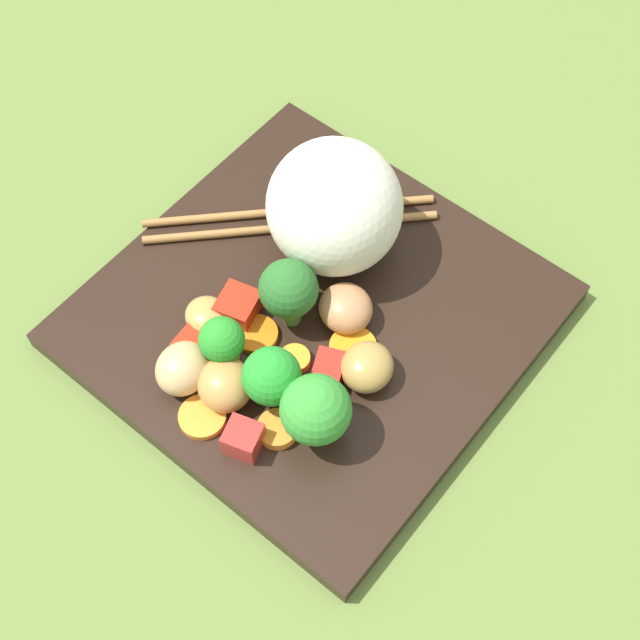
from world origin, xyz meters
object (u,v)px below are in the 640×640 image
(broccoli_floret_2, at_px, (272,377))
(chopstick_pair, at_px, (290,219))
(square_plate, at_px, (313,316))
(carrot_slice_0, at_px, (277,429))
(rice_mound, at_px, (334,207))

(broccoli_floret_2, bearing_deg, chopstick_pair, -142.38)
(square_plate, distance_m, carrot_slice_0, 0.09)
(rice_mound, relative_size, carrot_slice_0, 3.72)
(rice_mound, xyz_separation_m, carrot_slice_0, (0.13, 0.07, -0.04))
(broccoli_floret_2, bearing_deg, rice_mound, -157.30)
(square_plate, bearing_deg, carrot_slice_0, 27.13)
(broccoli_floret_2, xyz_separation_m, carrot_slice_0, (0.02, 0.02, -0.03))
(carrot_slice_0, bearing_deg, rice_mound, -153.38)
(chopstick_pair, bearing_deg, broccoli_floret_2, 80.65)
(square_plate, xyz_separation_m, carrot_slice_0, (0.08, 0.04, 0.01))
(square_plate, relative_size, chopstick_pair, 1.62)
(square_plate, bearing_deg, broccoli_floret_2, 20.26)
(square_plate, xyz_separation_m, chopstick_pair, (-0.05, -0.06, 0.01))
(rice_mound, relative_size, broccoli_floret_2, 1.92)
(square_plate, distance_m, chopstick_pair, 0.08)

